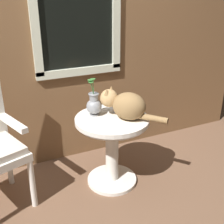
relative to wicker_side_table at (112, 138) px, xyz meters
The scene contains 5 objects.
ground_plane 0.51m from the wicker_side_table, 143.08° to the right, with size 6.00×6.00×0.00m, color brown.
back_wall 1.07m from the wicker_side_table, 111.14° to the left, with size 4.00×0.07×2.60m.
wicker_side_table is the anchor object (origin of this frame).
cat 0.31m from the wicker_side_table, 28.06° to the right, with size 0.39×0.46×0.23m.
pewter_vase_with_ivy 0.31m from the wicker_side_table, 134.40° to the left, with size 0.12×0.12×0.30m.
Camera 1 is at (-0.65, -1.70, 1.54)m, focal length 46.02 mm.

